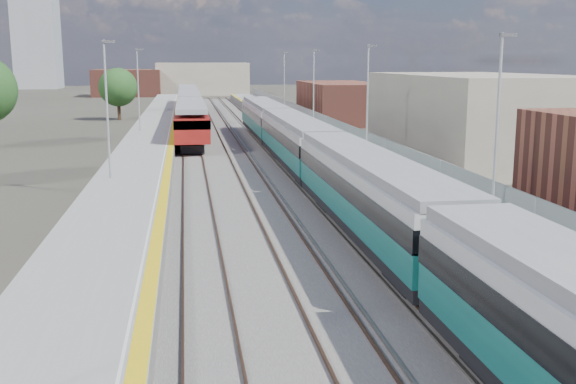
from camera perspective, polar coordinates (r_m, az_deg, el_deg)
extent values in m
plane|color=#47443A|center=(54.73, -2.30, 3.26)|extent=(320.00, 320.00, 0.00)
cube|color=#565451|center=(56.99, -4.83, 3.57)|extent=(10.50, 155.00, 0.06)
cube|color=#4C3323|center=(59.73, -2.09, 4.02)|extent=(0.07, 160.00, 0.14)
cube|color=#4C3323|center=(59.91, -0.72, 4.05)|extent=(0.07, 160.00, 0.14)
cube|color=#4C3323|center=(59.43, -5.45, 3.94)|extent=(0.07, 160.00, 0.14)
cube|color=#4C3323|center=(59.53, -4.06, 3.97)|extent=(0.07, 160.00, 0.14)
cube|color=#4C3323|center=(59.34, -8.83, 3.85)|extent=(0.07, 160.00, 0.14)
cube|color=#4C3323|center=(59.35, -7.44, 3.89)|extent=(0.07, 160.00, 0.14)
cube|color=gray|center=(59.69, -2.40, 4.00)|extent=(0.08, 160.00, 0.10)
cube|color=gray|center=(59.56, -3.75, 3.97)|extent=(0.08, 160.00, 0.10)
cube|color=slate|center=(57.91, 2.60, 4.18)|extent=(4.70, 155.00, 1.00)
cube|color=gray|center=(57.85, 2.61, 4.68)|extent=(4.70, 155.00, 0.03)
cube|color=gold|center=(57.48, 0.55, 4.67)|extent=(0.40, 155.00, 0.01)
cube|color=gray|center=(58.26, 4.75, 5.29)|extent=(0.06, 155.00, 1.20)
cylinder|color=#9EA0A3|center=(28.91, 17.27, 5.32)|extent=(0.12, 0.12, 7.50)
cube|color=#4C4C4F|center=(28.92, 18.15, 12.52)|extent=(0.70, 0.18, 0.14)
cylinder|color=#9EA0A3|center=(47.66, 6.74, 7.80)|extent=(0.12, 0.12, 7.50)
cube|color=#4C4C4F|center=(47.66, 7.13, 12.18)|extent=(0.70, 0.18, 0.14)
cylinder|color=#9EA0A3|center=(67.13, 2.19, 8.78)|extent=(0.12, 0.12, 7.50)
cube|color=#4C4C4F|center=(67.14, 2.42, 11.90)|extent=(0.70, 0.18, 0.14)
cylinder|color=#9EA0A3|center=(86.85, -0.32, 9.30)|extent=(0.12, 0.12, 7.50)
cube|color=#4C4C4F|center=(86.85, -0.16, 11.71)|extent=(0.70, 0.18, 0.14)
cube|color=slate|center=(56.89, -11.70, 3.84)|extent=(4.30, 155.00, 1.00)
cube|color=gray|center=(56.84, -11.72, 4.35)|extent=(4.30, 155.00, 0.03)
cube|color=gold|center=(56.76, -9.80, 4.43)|extent=(0.45, 155.00, 0.01)
cube|color=silver|center=(56.77, -10.16, 4.42)|extent=(0.08, 155.00, 0.01)
cylinder|color=#9EA0A3|center=(38.22, -15.07, 6.71)|extent=(0.12, 0.12, 7.50)
cube|color=#4C4C4F|center=(38.11, -14.97, 12.20)|extent=(0.70, 0.18, 0.14)
cylinder|color=#9EA0A3|center=(64.08, -12.55, 8.42)|extent=(0.12, 0.12, 7.50)
cube|color=#4C4C4F|center=(64.02, -12.46, 11.70)|extent=(0.70, 0.18, 0.14)
cube|color=gray|center=(53.77, 15.60, 6.15)|extent=(11.00, 22.00, 6.40)
cube|color=brown|center=(84.21, 4.43, 7.60)|extent=(8.00, 18.00, 4.80)
cube|color=gray|center=(153.99, -7.27, 9.50)|extent=(20.00, 14.00, 7.00)
cube|color=brown|center=(149.45, -13.43, 8.98)|extent=(14.00, 12.00, 5.60)
cube|color=gray|center=(198.18, -20.63, 14.00)|extent=(11.00, 11.00, 40.00)
cube|color=black|center=(28.31, 6.93, -2.47)|extent=(2.57, 18.42, 0.43)
cube|color=#115B54|center=(28.14, 6.97, -0.97)|extent=(2.66, 18.42, 1.08)
cube|color=black|center=(27.98, 7.01, 0.73)|extent=(2.72, 18.42, 0.74)
cube|color=silver|center=(27.88, 7.04, 1.92)|extent=(2.66, 18.42, 0.45)
cube|color=gray|center=(27.82, 7.06, 2.72)|extent=(2.36, 18.42, 0.38)
cube|color=black|center=(46.50, 0.70, 2.91)|extent=(2.57, 18.42, 0.43)
cube|color=#115B54|center=(46.40, 0.70, 3.84)|extent=(2.66, 18.42, 1.08)
cube|color=black|center=(46.30, 0.71, 4.88)|extent=(2.72, 18.42, 0.74)
cube|color=silver|center=(46.24, 0.71, 5.60)|extent=(2.66, 18.42, 0.45)
cube|color=gray|center=(46.20, 0.71, 6.09)|extent=(2.36, 18.42, 0.38)
cube|color=black|center=(65.10, -2.01, 5.24)|extent=(2.57, 18.42, 0.43)
cube|color=#115B54|center=(65.03, -2.02, 5.90)|extent=(2.66, 18.42, 1.08)
cube|color=black|center=(64.96, -2.02, 6.65)|extent=(2.72, 18.42, 0.74)
cube|color=silver|center=(64.92, -2.03, 7.16)|extent=(2.66, 18.42, 0.45)
cube|color=gray|center=(64.89, -2.03, 7.51)|extent=(2.36, 18.42, 0.38)
cube|color=black|center=(62.00, -8.17, 4.51)|extent=(1.90, 16.15, 0.66)
cube|color=maroon|center=(61.84, -8.21, 5.96)|extent=(2.80, 19.00, 2.00)
cube|color=black|center=(61.80, -8.23, 6.42)|extent=(2.86, 19.00, 0.70)
cube|color=gray|center=(61.73, -8.25, 7.35)|extent=(2.50, 19.00, 0.40)
cube|color=black|center=(81.41, -8.33, 6.04)|extent=(1.90, 16.15, 0.66)
cube|color=maroon|center=(81.29, -8.36, 7.15)|extent=(2.80, 19.00, 2.00)
cube|color=black|center=(81.26, -8.37, 7.50)|extent=(2.86, 19.00, 0.70)
cube|color=gray|center=(81.20, -8.39, 8.20)|extent=(2.50, 19.00, 0.40)
cube|color=black|center=(100.86, -8.42, 6.98)|extent=(1.90, 16.15, 0.66)
cube|color=maroon|center=(100.76, -8.44, 7.88)|extent=(2.80, 19.00, 2.00)
cube|color=black|center=(100.73, -8.45, 8.16)|extent=(2.86, 19.00, 0.70)
cube|color=gray|center=(100.69, -8.47, 8.73)|extent=(2.50, 19.00, 0.40)
cylinder|color=#382619|center=(88.75, -14.11, 6.67)|extent=(0.44, 0.44, 2.30)
sphere|color=#214018|center=(88.59, -14.20, 8.60)|extent=(4.85, 4.85, 4.85)
cylinder|color=#382619|center=(78.90, 13.96, 6.10)|extent=(0.44, 0.44, 2.11)
sphere|color=#214018|center=(78.73, 14.06, 8.09)|extent=(4.44, 4.44, 4.44)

